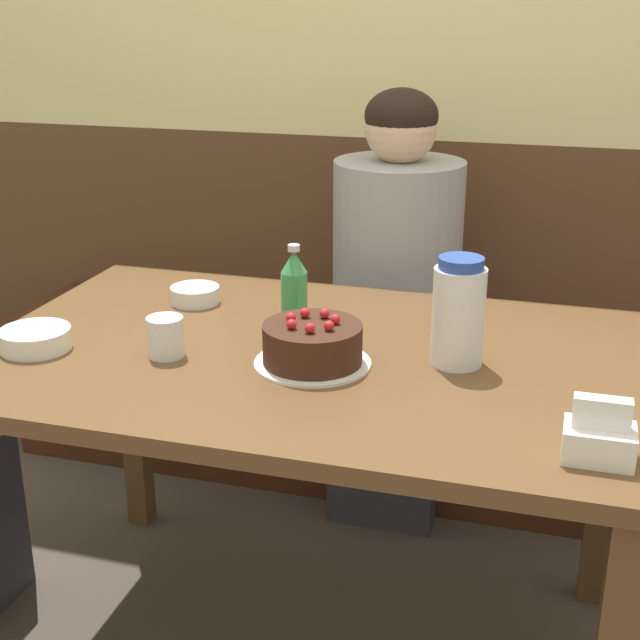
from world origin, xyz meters
The scene contains 11 objects.
back_wall centered at (0.00, 1.05, 1.25)m, with size 4.80×0.04×2.50m.
bench_seat centered at (0.00, 0.83, 0.24)m, with size 2.39×0.38×0.48m.
dining_table centered at (0.00, 0.00, 0.66)m, with size 1.35×0.88×0.76m.
birthday_cake centered at (0.03, -0.07, 0.80)m, with size 0.23×0.23×0.10m.
water_pitcher centered at (0.30, 0.02, 0.86)m, with size 0.10×0.10×0.22m.
soju_bottle centered at (-0.07, 0.13, 0.84)m, with size 0.06×0.06×0.18m.
napkin_holder centered at (0.57, -0.30, 0.79)m, with size 0.11×0.08×0.11m.
bowl_soup_white centered at (-0.34, 0.21, 0.78)m, with size 0.12×0.12×0.04m.
bowl_rice_small centered at (-0.54, -0.15, 0.78)m, with size 0.14×0.14×0.04m.
glass_water_tall centered at (-0.26, -0.11, 0.80)m, with size 0.07×0.07×0.08m.
person_pale_blue_shirt centered at (0.04, 0.70, 0.59)m, with size 0.35×0.35×1.22m.
Camera 1 is at (0.50, -1.61, 1.44)m, focal length 50.00 mm.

